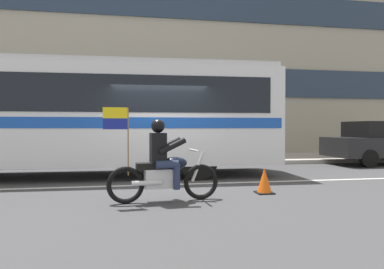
{
  "coord_description": "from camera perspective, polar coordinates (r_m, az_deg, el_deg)",
  "views": [
    {
      "loc": [
        -0.63,
        -8.82,
        1.41
      ],
      "look_at": [
        0.71,
        -0.9,
        1.24
      ],
      "focal_mm": 31.43,
      "sensor_mm": 36.0,
      "label": 1
    }
  ],
  "objects": [
    {
      "name": "traffic_cone",
      "position": [
        7.4,
        12.19,
        -7.76
      ],
      "size": [
        0.36,
        0.36,
        0.55
      ],
      "color": "#EA590F",
      "rests_on": "ground_plane"
    },
    {
      "name": "motorcycle_with_rider",
      "position": [
        6.41,
        -4.94,
        -5.45
      ],
      "size": [
        2.19,
        0.65,
        1.78
      ],
      "color": "black",
      "rests_on": "ground_plane"
    },
    {
      "name": "ground_plane",
      "position": [
        8.95,
        -5.48,
        -7.86
      ],
      "size": [
        60.0,
        60.0,
        0.0
      ],
      "primitive_type": "plane",
      "color": "#3D3D3F"
    },
    {
      "name": "lane_center_stripe",
      "position": [
        8.36,
        -5.18,
        -8.47
      ],
      "size": [
        26.6,
        0.14,
        0.01
      ],
      "primitive_type": "cube",
      "color": "silver",
      "rests_on": "ground_plane"
    },
    {
      "name": "transit_bus",
      "position": [
        10.11,
        -17.0,
        3.83
      ],
      "size": [
        10.79,
        2.85,
        3.22
      ],
      "color": "silver",
      "rests_on": "ground_plane"
    },
    {
      "name": "sidewalk_curb",
      "position": [
        14.0,
        -6.98,
        -4.28
      ],
      "size": [
        28.0,
        3.8,
        0.15
      ],
      "primitive_type": "cube",
      "color": "#A39E93",
      "rests_on": "ground_plane"
    },
    {
      "name": "office_building_facade",
      "position": [
        16.65,
        -7.4,
        14.26
      ],
      "size": [
        28.0,
        0.89,
        10.34
      ],
      "color": "gray",
      "rests_on": "ground_plane"
    }
  ]
}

